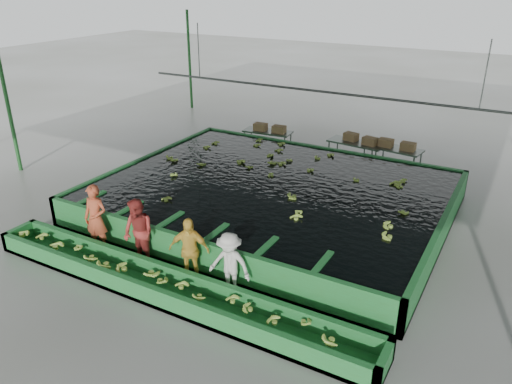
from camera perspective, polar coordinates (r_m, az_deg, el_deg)
The scene contains 21 objects.
ground at distance 14.14m, azimuth -0.99°, elevation -4.42°, with size 80.00×80.00×0.00m, color gray.
shed_roof at distance 12.58m, azimuth -1.16°, elevation 16.09°, with size 20.00×22.00×0.04m, color gray.
shed_posts at distance 13.15m, azimuth -1.07°, elevation 5.22°, with size 20.00×22.00×5.00m, color #225F28, non-canonical shape.
flotation_tank at distance 15.12m, azimuth 1.85°, elevation -0.58°, with size 10.00×8.00×0.90m, color #227331, non-canonical shape.
tank_water at distance 14.96m, azimuth 1.87°, elevation 0.82°, with size 9.70×7.70×0.00m, color black.
sorting_trough at distance 11.50m, azimuth -10.22°, elevation -10.65°, with size 10.00×1.00×0.50m, color #227331, non-canonical shape.
cableway_rail at distance 17.36m, azimuth 7.43°, elevation 11.33°, with size 0.08×0.08×14.00m, color #59605B.
rail_hanger_left at distance 19.58m, azimuth -6.58°, elevation 15.74°, with size 0.04×0.04×2.00m, color #59605B.
rail_hanger_right at distance 16.03m, azimuth 24.74°, elevation 12.03°, with size 0.04×0.04×2.00m, color #59605B.
worker_a at distance 13.44m, azimuth -17.82°, elevation -2.90°, with size 0.66×0.44×1.81m, color #C04F2E.
worker_b at distance 12.53m, azimuth -13.27°, elevation -4.57°, with size 0.84×0.66×1.73m, color #A2322C.
worker_c at distance 11.68m, azimuth -7.65°, elevation -6.60°, with size 0.96×0.40×1.64m, color gold.
worker_d at distance 11.16m, azimuth -3.04°, elevation -8.27°, with size 0.99×0.57×1.54m, color beige.
packing_table_left at distance 20.26m, azimuth 1.33°, elevation 5.81°, with size 1.93×0.77×0.88m, color #59605B, non-canonical shape.
packing_table_mid at distance 19.05m, azimuth 11.29°, elevation 4.27°, with size 2.07×0.83×0.94m, color #59605B, non-canonical shape.
packing_table_right at distance 18.79m, azimuth 15.24°, elevation 3.59°, with size 2.06×0.82×0.94m, color #59605B, non-canonical shape.
box_stack_left at distance 20.04m, azimuth 1.57°, elevation 6.93°, with size 1.32×0.37×0.28m, color olive, non-canonical shape.
box_stack_mid at distance 18.88m, azimuth 11.80°, elevation 5.56°, with size 1.30×0.36×0.28m, color olive, non-canonical shape.
box_stack_right at distance 18.56m, azimuth 15.75°, elevation 4.83°, with size 1.31×0.36×0.28m, color olive, non-canonical shape.
floating_bananas at distance 15.63m, azimuth 3.23°, elevation 1.82°, with size 8.45×5.76×0.12m, color #91B740, non-canonical shape.
trough_bananas at distance 11.42m, azimuth -10.28°, elevation -10.03°, with size 9.56×0.64×0.13m, color #91B740, non-canonical shape.
Camera 1 is at (6.31, -10.75, 6.68)m, focal length 35.00 mm.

